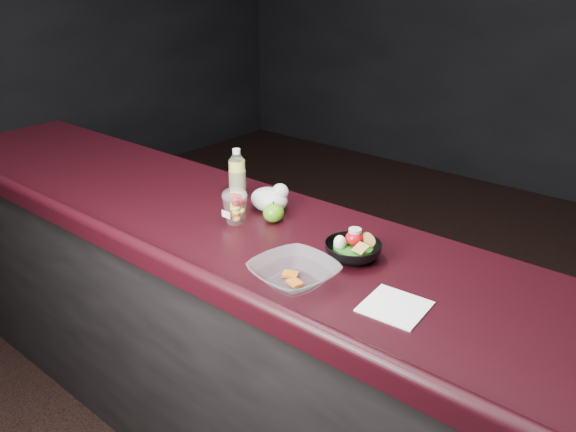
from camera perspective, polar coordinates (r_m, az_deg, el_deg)
The scene contains 8 objects.
counter at distance 2.11m, azimuth -0.02°, elevation -15.03°, with size 4.06×0.71×1.02m.
lemonade_bottle at distance 2.16m, azimuth -5.16°, elevation 3.91°, with size 0.07×0.07×0.20m.
fruit_cup at distance 1.96m, azimuth -5.42°, elevation 1.12°, with size 0.09×0.09×0.13m.
green_apple at distance 1.96m, azimuth -1.48°, elevation 0.33°, with size 0.07×0.07×0.08m.
plastic_bag at distance 2.05m, azimuth -1.78°, elevation 1.79°, with size 0.15×0.12×0.11m.
snack_bowl at distance 1.73m, azimuth 6.59°, elevation -3.38°, with size 0.21×0.21×0.10m.
takeout_bowl at distance 1.59m, azimuth 0.61°, elevation -5.87°, with size 0.27×0.27×0.06m.
paper_napkin at distance 1.53m, azimuth 10.80°, elevation -9.02°, with size 0.16×0.16×0.00m, color white.
Camera 1 is at (1.05, -0.96, 1.85)m, focal length 35.00 mm.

